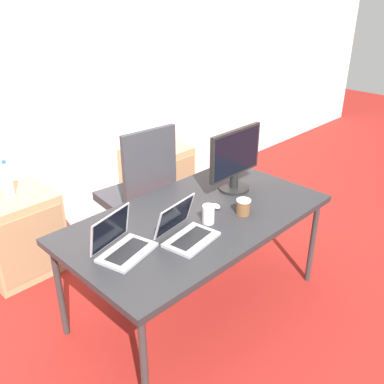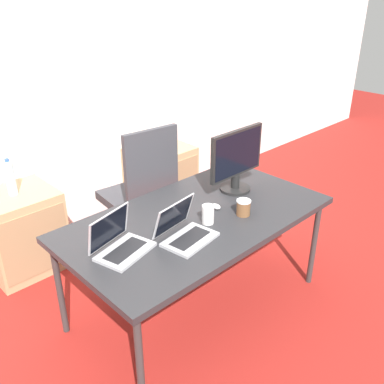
{
  "view_description": "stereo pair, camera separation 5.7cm",
  "coord_description": "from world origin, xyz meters",
  "views": [
    {
      "loc": [
        -1.69,
        -1.63,
        2.04
      ],
      "look_at": [
        0.0,
        0.05,
        0.86
      ],
      "focal_mm": 40.0,
      "sensor_mm": 36.0,
      "label": 1
    },
    {
      "loc": [
        -1.65,
        -1.67,
        2.04
      ],
      "look_at": [
        0.0,
        0.05,
        0.86
      ],
      "focal_mm": 40.0,
      "sensor_mm": 36.0,
      "label": 2
    }
  ],
  "objects": [
    {
      "name": "coffee_cup_white",
      "position": [
        -0.01,
        -0.11,
        0.77
      ],
      "size": [
        0.07,
        0.07,
        0.12
      ],
      "color": "white",
      "rests_on": "desk"
    },
    {
      "name": "cabinet_left",
      "position": [
        -0.66,
        1.25,
        0.32
      ],
      "size": [
        0.55,
        0.49,
        0.64
      ],
      "color": "tan",
      "rests_on": "ground_plane"
    },
    {
      "name": "monitor",
      "position": [
        0.45,
        0.08,
        0.94
      ],
      "size": [
        0.48,
        0.22,
        0.44
      ],
      "color": "black",
      "rests_on": "desk"
    },
    {
      "name": "cabinet_right",
      "position": [
        0.74,
        1.25,
        0.32
      ],
      "size": [
        0.55,
        0.49,
        0.64
      ],
      "color": "tan",
      "rests_on": "ground_plane"
    },
    {
      "name": "wall_back",
      "position": [
        0.0,
        1.53,
        1.3
      ],
      "size": [
        10.0,
        0.05,
        2.6
      ],
      "color": "white",
      "rests_on": "ground_plane"
    },
    {
      "name": "coffee_cup_brown",
      "position": [
        0.22,
        -0.19,
        0.76
      ],
      "size": [
        0.09,
        0.09,
        0.1
      ],
      "color": "brown",
      "rests_on": "desk"
    },
    {
      "name": "ground_plane",
      "position": [
        0.0,
        0.0,
        0.0
      ],
      "size": [
        14.0,
        14.0,
        0.0
      ],
      "primitive_type": "plane",
      "color": "maroon"
    },
    {
      "name": "water_bottle",
      "position": [
        -0.66,
        1.25,
        0.77
      ],
      "size": [
        0.07,
        0.07,
        0.28
      ],
      "color": "silver",
      "rests_on": "cabinet_left"
    },
    {
      "name": "laptop_left",
      "position": [
        -0.24,
        -0.14,
        0.76
      ],
      "size": [
        0.33,
        0.3,
        0.21
      ],
      "color": "#ADADB2",
      "rests_on": "desk"
    },
    {
      "name": "laptop_right",
      "position": [
        -0.58,
        0.01,
        0.76
      ],
      "size": [
        0.35,
        0.3,
        0.22
      ],
      "color": "#ADADB2",
      "rests_on": "desk"
    },
    {
      "name": "mouse",
      "position": [
        0.15,
        -0.02,
        0.73
      ],
      "size": [
        0.04,
        0.07,
        0.03
      ],
      "color": "silver",
      "rests_on": "desk"
    },
    {
      "name": "desk",
      "position": [
        0.0,
        0.0,
        0.67
      ],
      "size": [
        1.7,
        0.93,
        0.71
      ],
      "color": "#28282B",
      "rests_on": "ground_plane"
    },
    {
      "name": "office_chair",
      "position": [
        0.14,
        0.78,
        0.43
      ],
      "size": [
        0.56,
        0.58,
        1.11
      ],
      "color": "#232326",
      "rests_on": "ground_plane"
    }
  ]
}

